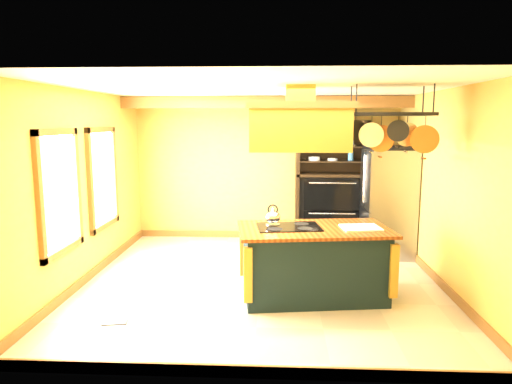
# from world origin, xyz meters

# --- Properties ---
(floor) EXTENTS (5.00, 5.00, 0.00)m
(floor) POSITION_xyz_m (0.00, 0.00, 0.00)
(floor) COLOR beige
(floor) RESTS_ON ground
(ceiling) EXTENTS (5.00, 5.00, 0.00)m
(ceiling) POSITION_xyz_m (0.00, 0.00, 2.70)
(ceiling) COLOR white
(ceiling) RESTS_ON wall_back
(wall_back) EXTENTS (5.00, 0.02, 2.70)m
(wall_back) POSITION_xyz_m (0.00, 2.50, 1.35)
(wall_back) COLOR gold
(wall_back) RESTS_ON floor
(wall_front) EXTENTS (5.00, 0.02, 2.70)m
(wall_front) POSITION_xyz_m (0.00, -2.50, 1.35)
(wall_front) COLOR gold
(wall_front) RESTS_ON floor
(wall_left) EXTENTS (0.02, 5.00, 2.70)m
(wall_left) POSITION_xyz_m (-2.50, 0.00, 1.35)
(wall_left) COLOR gold
(wall_left) RESTS_ON floor
(wall_right) EXTENTS (0.02, 5.00, 2.70)m
(wall_right) POSITION_xyz_m (2.50, 0.00, 1.35)
(wall_right) COLOR gold
(wall_right) RESTS_ON floor
(ceiling_beam) EXTENTS (5.00, 0.15, 0.20)m
(ceiling_beam) POSITION_xyz_m (0.00, 1.70, 2.59)
(ceiling_beam) COLOR #995D2F
(ceiling_beam) RESTS_ON ceiling
(window_near) EXTENTS (0.06, 1.06, 1.56)m
(window_near) POSITION_xyz_m (-2.47, -0.80, 1.40)
(window_near) COLOR #995D2F
(window_near) RESTS_ON wall_left
(window_far) EXTENTS (0.06, 1.06, 1.56)m
(window_far) POSITION_xyz_m (-2.47, 0.60, 1.40)
(window_far) COLOR #995D2F
(window_far) RESTS_ON wall_left
(kitchen_island) EXTENTS (2.04, 1.31, 1.11)m
(kitchen_island) POSITION_xyz_m (0.69, -0.53, 0.47)
(kitchen_island) COLOR black
(kitchen_island) RESTS_ON floor
(range_hood) EXTENTS (1.29, 0.73, 0.80)m
(range_hood) POSITION_xyz_m (0.49, -0.53, 2.23)
(range_hood) COLOR #C57E31
(range_hood) RESTS_ON ceiling
(pot_rack) EXTENTS (1.10, 0.50, 0.82)m
(pot_rack) POSITION_xyz_m (1.61, -0.53, 2.23)
(pot_rack) COLOR black
(pot_rack) RESTS_ON ceiling
(refrigerator) EXTENTS (0.78, 0.92, 1.81)m
(refrigerator) POSITION_xyz_m (2.09, 1.48, 0.88)
(refrigerator) COLOR #92949A
(refrigerator) RESTS_ON floor
(hutch) EXTENTS (1.29, 0.59, 2.29)m
(hutch) POSITION_xyz_m (1.20, 2.25, 0.88)
(hutch) COLOR black
(hutch) RESTS_ON floor
(floor_register) EXTENTS (0.30, 0.16, 0.01)m
(floor_register) POSITION_xyz_m (-1.61, -1.45, 0.01)
(floor_register) COLOR black
(floor_register) RESTS_ON floor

